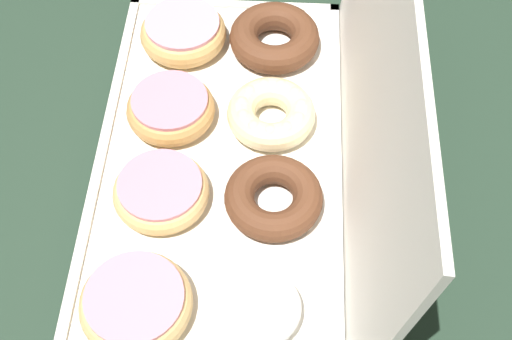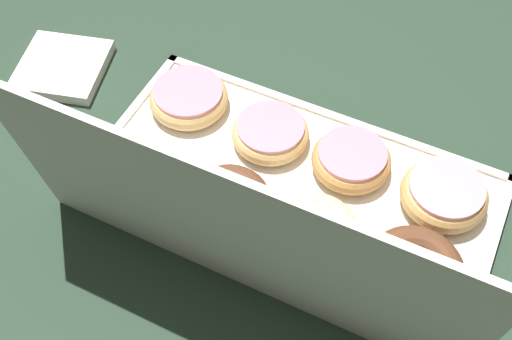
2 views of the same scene
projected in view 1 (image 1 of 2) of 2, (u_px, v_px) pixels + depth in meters
The scene contains 11 objects.
ground_plane at pixel (219, 165), 0.86m from camera, with size 3.00×3.00×0.00m, color #233828.
donut_box at pixel (219, 162), 0.86m from camera, with size 0.55×0.30×0.01m.
box_lid_open at pixel (375, 95), 0.74m from camera, with size 0.55×0.28×0.01m, color silver.
pink_frosted_donut_0 at pixel (183, 32), 0.95m from camera, with size 0.12×0.12×0.04m.
pink_frosted_donut_1 at pixel (171, 108), 0.87m from camera, with size 0.11×0.11×0.04m.
pink_frosted_donut_2 at pixel (161, 191), 0.80m from camera, with size 0.11×0.11×0.03m.
pink_frosted_donut_3 at pixel (136, 303), 0.73m from camera, with size 0.12×0.12×0.04m.
chocolate_cake_ring_donut_4 at pixel (274, 37), 0.94m from camera, with size 0.12×0.12×0.04m.
cruller_donut_5 at pixel (271, 113), 0.87m from camera, with size 0.11×0.11×0.04m.
chocolate_cake_ring_donut_6 at pixel (274, 197), 0.80m from camera, with size 0.11×0.11×0.03m.
powdered_filled_donut_7 at pixel (258, 307), 0.72m from camera, with size 0.09×0.09×0.04m.
Camera 1 is at (0.49, 0.07, 0.70)m, focal length 49.35 mm.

